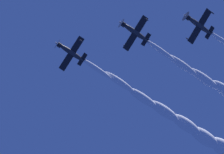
% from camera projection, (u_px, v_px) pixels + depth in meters
% --- Properties ---
extents(airplane_lead, '(7.01, 7.08, 3.37)m').
position_uv_depth(airplane_lead, '(70.00, 52.00, 95.74)').
color(airplane_lead, '#232328').
extents(airplane_left_wingman, '(7.05, 7.06, 3.20)m').
position_uv_depth(airplane_left_wingman, '(134.00, 32.00, 93.65)').
color(airplane_left_wingman, '#232328').
extents(airplane_right_wingman, '(6.97, 7.08, 3.45)m').
position_uv_depth(airplane_right_wingman, '(198.00, 25.00, 93.32)').
color(airplane_right_wingman, '#232328').
extents(smoke_trail_lead, '(31.73, 47.29, 6.72)m').
position_uv_depth(smoke_trail_lead, '(220.00, 147.00, 105.02)').
color(smoke_trail_lead, white).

